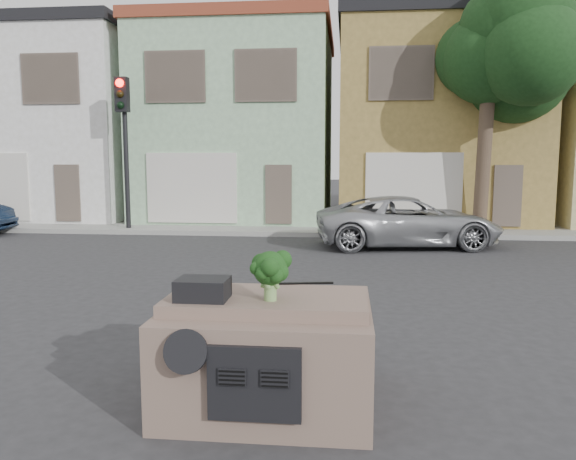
# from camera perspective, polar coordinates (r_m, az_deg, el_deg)

# --- Properties ---
(ground_plane) EXTENTS (120.00, 120.00, 0.00)m
(ground_plane) POSITION_cam_1_polar(r_m,az_deg,el_deg) (8.77, 0.82, -8.89)
(ground_plane) COLOR #303033
(ground_plane) RESTS_ON ground
(sidewalk) EXTENTS (40.00, 3.00, 0.15)m
(sidewalk) POSITION_cam_1_polar(r_m,az_deg,el_deg) (19.05, 3.66, 0.08)
(sidewalk) COLOR gray
(sidewalk) RESTS_ON ground
(townhouse_white) EXTENTS (7.20, 8.20, 7.55)m
(townhouse_white) POSITION_cam_1_polar(r_m,az_deg,el_deg) (25.77, -21.50, 9.69)
(townhouse_white) COLOR white
(townhouse_white) RESTS_ON ground
(townhouse_mint) EXTENTS (7.20, 8.20, 7.55)m
(townhouse_mint) POSITION_cam_1_polar(r_m,az_deg,el_deg) (23.32, -4.63, 10.48)
(townhouse_mint) COLOR #9BC59B
(townhouse_mint) RESTS_ON ground
(townhouse_tan) EXTENTS (7.20, 8.20, 7.55)m
(townhouse_tan) POSITION_cam_1_polar(r_m,az_deg,el_deg) (23.16, 14.25, 10.31)
(townhouse_tan) COLOR olive
(townhouse_tan) RESTS_ON ground
(silver_pickup) EXTENTS (5.36, 3.03, 1.41)m
(silver_pickup) POSITION_cam_1_polar(r_m,az_deg,el_deg) (16.07, 12.05, -1.66)
(silver_pickup) COLOR #A8AAAF
(silver_pickup) RESTS_ON ground
(traffic_signal) EXTENTS (0.40, 0.40, 5.10)m
(traffic_signal) POSITION_cam_1_polar(r_m,az_deg,el_deg) (19.30, -16.24, 7.27)
(traffic_signal) COLOR black
(traffic_signal) RESTS_ON ground
(tree_near) EXTENTS (4.40, 4.00, 8.50)m
(tree_near) POSITION_cam_1_polar(r_m,az_deg,el_deg) (18.77, 19.48, 12.36)
(tree_near) COLOR #163615
(tree_near) RESTS_ON ground
(car_dashboard) EXTENTS (2.00, 1.80, 1.12)m
(car_dashboard) POSITION_cam_1_polar(r_m,az_deg,el_deg) (5.75, -1.91, -11.75)
(car_dashboard) COLOR #776053
(car_dashboard) RESTS_ON ground
(instrument_hump) EXTENTS (0.48, 0.38, 0.20)m
(instrument_hump) POSITION_cam_1_polar(r_m,az_deg,el_deg) (5.35, -8.65, -5.93)
(instrument_hump) COLOR black
(instrument_hump) RESTS_ON car_dashboard
(wiper_arm) EXTENTS (0.69, 0.15, 0.02)m
(wiper_arm) POSITION_cam_1_polar(r_m,az_deg,el_deg) (5.93, 1.27, -5.43)
(wiper_arm) COLOR black
(wiper_arm) RESTS_ON car_dashboard
(broccoli) EXTENTS (0.55, 0.55, 0.48)m
(broccoli) POSITION_cam_1_polar(r_m,az_deg,el_deg) (5.23, -1.82, -4.62)
(broccoli) COLOR #143411
(broccoli) RESTS_ON car_dashboard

